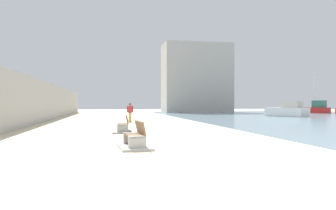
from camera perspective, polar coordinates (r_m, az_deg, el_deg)
name	(u,v)px	position (r m, az deg, el deg)	size (l,w,h in m)	color
ground_plane	(128,122)	(28.01, -7.13, -3.02)	(120.00, 120.00, 0.00)	beige
seawall	(36,101)	(28.53, -22.35, 0.59)	(0.80, 64.00, 3.56)	#ADAAA3
bench_near	(135,141)	(11.83, -5.92, -6.43)	(1.26, 2.18, 0.98)	#ADAAA3
bench_far	(124,128)	(18.20, -7.90, -4.07)	(1.22, 2.16, 0.98)	#ADAAA3
person_walking	(130,111)	(27.18, -6.75, -1.10)	(0.53, 0.22, 1.65)	gold
boat_distant	(317,108)	(57.54, 24.86, -0.54)	(3.56, 4.51, 6.68)	red
boat_far_left	(288,111)	(41.34, 20.44, -0.95)	(4.12, 5.24, 1.83)	white
harbor_building	(196,78)	(58.22, 5.08, 4.72)	(12.00, 6.00, 12.23)	#ADAAA3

